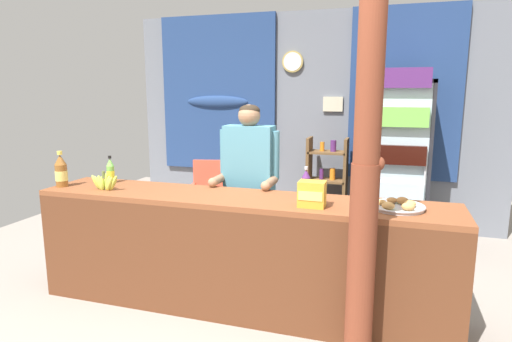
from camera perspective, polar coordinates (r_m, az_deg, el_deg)
ground_plane at (r=4.24m, az=2.54°, el=-13.07°), size 7.28×7.28×0.00m
back_wall_curtained at (r=5.58m, az=6.98°, el=7.18°), size 4.68×0.22×2.66m
stall_counter at (r=3.29m, az=-2.98°, el=-9.63°), size 3.22×0.58×0.90m
timber_post at (r=2.62m, az=14.25°, el=-0.20°), size 0.19×0.17×2.55m
drink_fridge at (r=5.00m, az=17.89°, el=2.64°), size 0.72×0.68×1.92m
bottle_shelf_rack at (r=5.30m, az=9.30°, el=-1.56°), size 0.48×0.28×1.14m
plastic_lawn_chair at (r=5.27m, az=-6.25°, el=-2.70°), size 0.53×0.53×0.86m
shopkeeper at (r=3.78m, az=-0.92°, el=-0.15°), size 0.54×0.42×1.58m
soda_bottle_iced_tea at (r=3.96m, az=-24.30°, el=-0.07°), size 0.10×0.10×0.30m
soda_bottle_grape_soda at (r=3.33m, az=6.60°, el=-1.60°), size 0.07×0.07×0.22m
soda_bottle_lime_soda at (r=3.97m, az=-18.63°, el=-0.04°), size 0.07×0.07×0.24m
snack_box_choco_powder at (r=3.01m, az=7.38°, el=-3.03°), size 0.18×0.13×0.18m
pastry_tray at (r=3.10m, az=18.18°, el=-4.37°), size 0.36×0.36×0.07m
banana_bunch at (r=3.71m, az=-19.36°, el=-1.46°), size 0.27×0.06×0.16m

